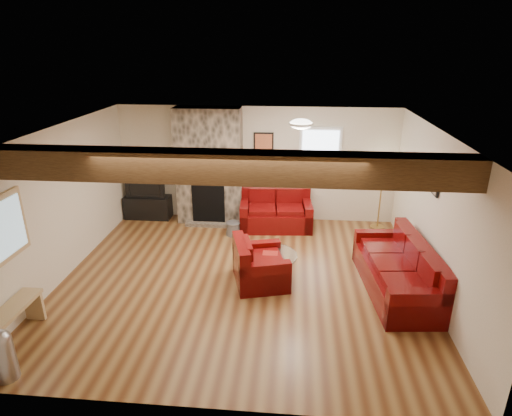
% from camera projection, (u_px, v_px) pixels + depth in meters
% --- Properties ---
extents(room, '(8.00, 8.00, 8.00)m').
position_uv_depth(room, '(241.00, 210.00, 6.76)').
color(room, brown).
rests_on(room, ground).
extents(floor, '(6.00, 6.00, 0.00)m').
position_uv_depth(floor, '(242.00, 279.00, 7.21)').
color(floor, brown).
rests_on(floor, ground).
extents(oak_beam, '(6.00, 0.36, 0.38)m').
position_uv_depth(oak_beam, '(228.00, 167.00, 5.22)').
color(oak_beam, '#321F0F').
rests_on(oak_beam, room).
extents(chimney_breast, '(1.40, 0.67, 2.50)m').
position_uv_depth(chimney_breast, '(209.00, 168.00, 9.17)').
color(chimney_breast, '#322D27').
rests_on(chimney_breast, floor).
extents(back_window, '(0.90, 0.08, 1.10)m').
position_uv_depth(back_window, '(320.00, 153.00, 9.06)').
color(back_window, white).
rests_on(back_window, room).
extents(hatch_window, '(0.08, 1.00, 0.90)m').
position_uv_depth(hatch_window, '(1.00, 231.00, 5.54)').
color(hatch_window, tan).
rests_on(hatch_window, room).
extents(ceiling_dome, '(0.40, 0.40, 0.18)m').
position_uv_depth(ceiling_dome, '(301.00, 126.00, 7.09)').
color(ceiling_dome, white).
rests_on(ceiling_dome, room).
extents(artwork_back, '(0.42, 0.06, 0.52)m').
position_uv_depth(artwork_back, '(264.00, 145.00, 9.10)').
color(artwork_back, black).
rests_on(artwork_back, room).
extents(artwork_right, '(0.06, 0.55, 0.42)m').
position_uv_depth(artwork_right, '(433.00, 179.00, 6.61)').
color(artwork_right, black).
rests_on(artwork_right, room).
extents(sofa_three, '(1.10, 2.22, 0.83)m').
position_uv_depth(sofa_three, '(397.00, 267.00, 6.74)').
color(sofa_three, '#470507').
rests_on(sofa_three, floor).
extents(loveseat, '(1.57, 0.98, 0.80)m').
position_uv_depth(loveseat, '(276.00, 210.00, 9.10)').
color(loveseat, '#470507').
rests_on(loveseat, floor).
extents(armchair_red, '(1.03, 1.11, 0.76)m').
position_uv_depth(armchair_red, '(261.00, 262.00, 7.00)').
color(armchair_red, '#470507').
rests_on(armchair_red, floor).
extents(coffee_table, '(0.90, 0.90, 0.47)m').
position_uv_depth(coffee_table, '(270.00, 266.00, 7.17)').
color(coffee_table, '#482E17').
rests_on(coffee_table, floor).
extents(tv_cabinet, '(1.02, 0.41, 0.51)m').
position_uv_depth(tv_cabinet, '(148.00, 207.00, 9.67)').
color(tv_cabinet, black).
rests_on(tv_cabinet, floor).
extents(television, '(0.89, 0.12, 0.51)m').
position_uv_depth(television, '(146.00, 186.00, 9.49)').
color(television, black).
rests_on(television, tv_cabinet).
extents(floor_lamp, '(0.42, 0.42, 1.65)m').
position_uv_depth(floor_lamp, '(384.00, 164.00, 8.72)').
color(floor_lamp, tan).
rests_on(floor_lamp, floor).
extents(pine_bench, '(0.30, 1.28, 0.48)m').
position_uv_depth(pine_bench, '(8.00, 330.00, 5.55)').
color(pine_bench, tan).
rests_on(pine_bench, floor).
extents(pedal_bin, '(0.30, 0.30, 0.67)m').
position_uv_depth(pedal_bin, '(3.00, 355.00, 4.97)').
color(pedal_bin, '#9E9EA3').
rests_on(pedal_bin, floor).
extents(coal_bucket, '(0.31, 0.31, 0.29)m').
position_uv_depth(coal_bucket, '(233.00, 228.00, 8.83)').
color(coal_bucket, slate).
rests_on(coal_bucket, floor).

